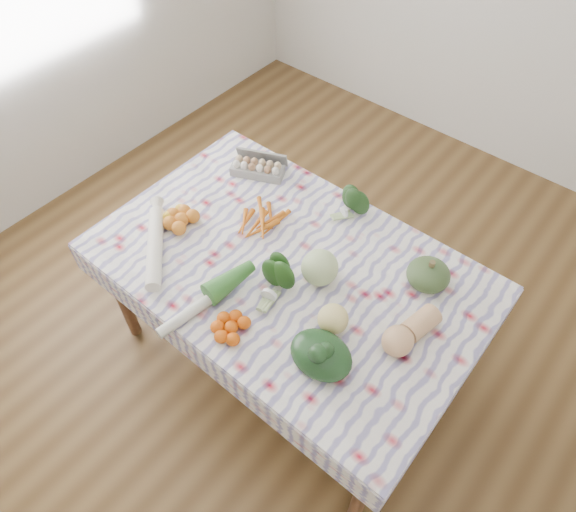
% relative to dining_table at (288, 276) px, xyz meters
% --- Properties ---
extents(ground, '(4.50, 4.50, 0.00)m').
position_rel_dining_table_xyz_m(ground, '(0.00, 0.00, -0.68)').
color(ground, '#553A1D').
rests_on(ground, ground).
extents(dining_table, '(1.60, 1.00, 0.75)m').
position_rel_dining_table_xyz_m(dining_table, '(0.00, 0.00, 0.00)').
color(dining_table, brown).
rests_on(dining_table, ground).
extents(tablecloth, '(1.66, 1.06, 0.01)m').
position_rel_dining_table_xyz_m(tablecloth, '(0.00, 0.00, 0.08)').
color(tablecloth, white).
rests_on(tablecloth, dining_table).
extents(egg_carton, '(0.28, 0.20, 0.07)m').
position_rel_dining_table_xyz_m(egg_carton, '(-0.48, 0.35, 0.12)').
color(egg_carton, gray).
rests_on(egg_carton, tablecloth).
extents(carrot_bunch, '(0.26, 0.25, 0.04)m').
position_rel_dining_table_xyz_m(carrot_bunch, '(-0.24, 0.10, 0.11)').
color(carrot_bunch, '#C96113').
rests_on(carrot_bunch, tablecloth).
extents(kale_bunch, '(0.19, 0.18, 0.13)m').
position_rel_dining_table_xyz_m(kale_bunch, '(0.04, 0.42, 0.15)').
color(kale_bunch, '#1C3C16').
rests_on(kale_bunch, tablecloth).
extents(kabocha_squash, '(0.23, 0.23, 0.12)m').
position_rel_dining_table_xyz_m(kabocha_squash, '(0.50, 0.29, 0.14)').
color(kabocha_squash, '#3C552B').
rests_on(kabocha_squash, tablecloth).
extents(cabbage, '(0.18, 0.18, 0.15)m').
position_rel_dining_table_xyz_m(cabbage, '(0.15, 0.02, 0.16)').
color(cabbage, '#AFC886').
rests_on(cabbage, tablecloth).
extents(butternut_squash, '(0.17, 0.27, 0.12)m').
position_rel_dining_table_xyz_m(butternut_squash, '(0.58, 0.02, 0.14)').
color(butternut_squash, tan).
rests_on(butternut_squash, tablecloth).
extents(orange_cluster, '(0.23, 0.23, 0.07)m').
position_rel_dining_table_xyz_m(orange_cluster, '(-0.52, -0.13, 0.12)').
color(orange_cluster, orange).
rests_on(orange_cluster, tablecloth).
extents(broccoli, '(0.20, 0.20, 0.12)m').
position_rel_dining_table_xyz_m(broccoli, '(0.05, -0.14, 0.14)').
color(broccoli, '#1B4112').
rests_on(broccoli, tablecloth).
extents(mandarin_cluster, '(0.22, 0.22, 0.06)m').
position_rel_dining_table_xyz_m(mandarin_cluster, '(0.04, -0.39, 0.11)').
color(mandarin_cluster, '#DA5109').
rests_on(mandarin_cluster, tablecloth).
extents(grapefruit, '(0.15, 0.15, 0.12)m').
position_rel_dining_table_xyz_m(grapefruit, '(0.33, -0.13, 0.14)').
color(grapefruit, '#E3CF77').
rests_on(grapefruit, tablecloth).
extents(spinach_bag, '(0.25, 0.20, 0.11)m').
position_rel_dining_table_xyz_m(spinach_bag, '(0.39, -0.28, 0.14)').
color(spinach_bag, black).
rests_on(spinach_bag, tablecloth).
extents(daikon, '(0.38, 0.36, 0.07)m').
position_rel_dining_table_xyz_m(daikon, '(-0.49, -0.31, 0.12)').
color(daikon, white).
rests_on(daikon, tablecloth).
extents(leek, '(0.11, 0.46, 0.05)m').
position_rel_dining_table_xyz_m(leek, '(-0.12, -0.37, 0.11)').
color(leek, beige).
rests_on(leek, tablecloth).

